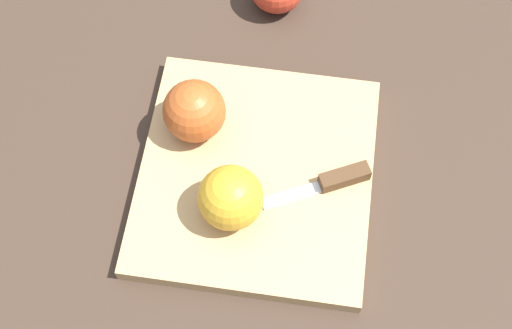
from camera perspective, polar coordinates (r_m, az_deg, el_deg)
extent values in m
plane|color=#38281E|center=(0.92, 0.00, -1.22)|extent=(4.00, 4.00, 0.00)
cube|color=tan|center=(0.91, 0.00, -0.90)|extent=(0.36, 0.35, 0.02)
sphere|color=#AD4C1E|center=(0.90, -4.96, 4.28)|extent=(0.08, 0.08, 0.08)
cylinder|color=beige|center=(0.90, -5.39, 4.42)|extent=(0.07, 0.03, 0.08)
sphere|color=gold|center=(0.84, -2.04, -2.68)|extent=(0.08, 0.08, 0.08)
cylinder|color=beige|center=(0.84, -2.51, -2.56)|extent=(0.07, 0.03, 0.07)
cube|color=silver|center=(0.89, 2.83, -2.51)|extent=(0.03, 0.08, 0.00)
cube|color=#472D19|center=(0.89, 7.08, -0.99)|extent=(0.04, 0.07, 0.02)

